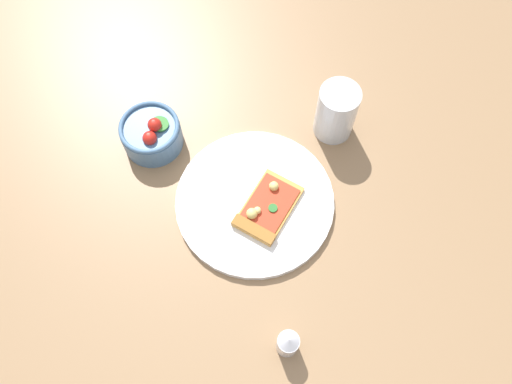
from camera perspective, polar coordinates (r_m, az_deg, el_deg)
The scene contains 6 objects.
ground_plane at distance 0.93m, azimuth -0.58°, elevation 0.93°, with size 2.40×2.40×0.00m, color #93704C.
plate at distance 0.91m, azimuth -0.13°, elevation -1.08°, with size 0.28×0.28×0.01m, color white.
pizza_slice_main at distance 0.89m, azimuth 1.02°, elevation -2.00°, with size 0.13×0.10×0.03m.
salad_bowl at distance 0.97m, azimuth -11.38°, elevation 6.26°, with size 0.11×0.11×0.07m.
soda_glass at distance 0.96m, azimuth 8.75°, elevation 8.56°, with size 0.07×0.07×0.11m.
pepper_shaker at distance 0.82m, azimuth 3.51°, elevation -16.20°, with size 0.03×0.03×0.07m.
Camera 1 is at (-0.30, -0.26, 0.85)m, focal length 36.53 mm.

